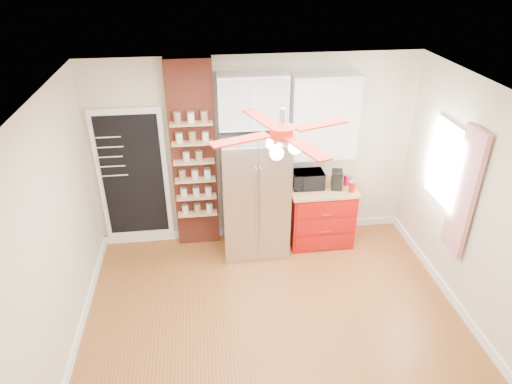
{
  "coord_description": "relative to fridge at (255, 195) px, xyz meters",
  "views": [
    {
      "loc": [
        -0.73,
        -3.82,
        3.95
      ],
      "look_at": [
        -0.12,
        0.9,
        1.32
      ],
      "focal_mm": 32.0,
      "sensor_mm": 36.0,
      "label": 1
    }
  ],
  "objects": [
    {
      "name": "floor",
      "position": [
        0.05,
        -1.63,
        -0.88
      ],
      "size": [
        4.5,
        4.5,
        0.0
      ],
      "primitive_type": "plane",
      "color": "brown",
      "rests_on": "ground"
    },
    {
      "name": "ceiling",
      "position": [
        0.05,
        -1.63,
        1.83
      ],
      "size": [
        4.5,
        4.5,
        0.0
      ],
      "primitive_type": "plane",
      "color": "white",
      "rests_on": "wall_back"
    },
    {
      "name": "wall_back",
      "position": [
        0.05,
        0.37,
        0.48
      ],
      "size": [
        4.5,
        0.02,
        2.7
      ],
      "primitive_type": "cube",
      "color": "beige",
      "rests_on": "floor"
    },
    {
      "name": "wall_left",
      "position": [
        -2.2,
        -1.63,
        0.48
      ],
      "size": [
        0.02,
        4.0,
        2.7
      ],
      "primitive_type": "cube",
      "color": "beige",
      "rests_on": "floor"
    },
    {
      "name": "wall_right",
      "position": [
        2.3,
        -1.63,
        0.48
      ],
      "size": [
        0.02,
        4.0,
        2.7
      ],
      "primitive_type": "cube",
      "color": "beige",
      "rests_on": "floor"
    },
    {
      "name": "chalkboard",
      "position": [
        -1.65,
        0.33,
        0.23
      ],
      "size": [
        0.95,
        0.05,
        1.95
      ],
      "color": "white",
      "rests_on": "wall_back"
    },
    {
      "name": "brick_pillar",
      "position": [
        -0.8,
        0.29,
        0.48
      ],
      "size": [
        0.6,
        0.16,
        2.7
      ],
      "primitive_type": "cube",
      "color": "brown",
      "rests_on": "floor"
    },
    {
      "name": "fridge",
      "position": [
        0.0,
        0.0,
        0.0
      ],
      "size": [
        0.9,
        0.7,
        1.75
      ],
      "primitive_type": "cube",
      "color": "#B0B0B5",
      "rests_on": "floor"
    },
    {
      "name": "upper_glass_cabinet",
      "position": [
        0.0,
        0.2,
        1.27
      ],
      "size": [
        0.9,
        0.35,
        0.7
      ],
      "primitive_type": "cube",
      "color": "white",
      "rests_on": "wall_back"
    },
    {
      "name": "red_cabinet",
      "position": [
        0.97,
        0.05,
        -0.42
      ],
      "size": [
        0.94,
        0.64,
        0.9
      ],
      "color": "#9D0C09",
      "rests_on": "floor"
    },
    {
      "name": "upper_shelf_unit",
      "position": [
        0.97,
        0.22,
        1.0
      ],
      "size": [
        0.9,
        0.3,
        1.15
      ],
      "primitive_type": "cube",
      "color": "white",
      "rests_on": "wall_back"
    },
    {
      "name": "window",
      "position": [
        2.28,
        -0.73,
        0.68
      ],
      "size": [
        0.04,
        0.75,
        1.05
      ],
      "primitive_type": "cube",
      "color": "white",
      "rests_on": "wall_right"
    },
    {
      "name": "curtain",
      "position": [
        2.23,
        -1.28,
        0.57
      ],
      "size": [
        0.06,
        0.4,
        1.55
      ],
      "primitive_type": "cube",
      "color": "#B2171D",
      "rests_on": "wall_right"
    },
    {
      "name": "ceiling_fan",
      "position": [
        0.05,
        -1.63,
        1.55
      ],
      "size": [
        1.4,
        1.4,
        0.44
      ],
      "color": "silver",
      "rests_on": "ceiling"
    },
    {
      "name": "toaster_oven",
      "position": [
        0.76,
        0.08,
        0.15
      ],
      "size": [
        0.44,
        0.3,
        0.24
      ],
      "primitive_type": "imported",
      "rotation": [
        0.0,
        0.0,
        -0.01
      ],
      "color": "black",
      "rests_on": "red_cabinet"
    },
    {
      "name": "coffee_maker",
      "position": [
        1.16,
        0.01,
        0.16
      ],
      "size": [
        0.18,
        0.22,
        0.26
      ],
      "primitive_type": "cube",
      "rotation": [
        0.0,
        0.0,
        -0.23
      ],
      "color": "black",
      "rests_on": "red_cabinet"
    },
    {
      "name": "canister_left",
      "position": [
        1.34,
        -0.13,
        0.1
      ],
      "size": [
        0.1,
        0.1,
        0.14
      ],
      "primitive_type": "cylinder",
      "rotation": [
        0.0,
        0.0,
        0.17
      ],
      "color": "#AC1409",
      "rests_on": "red_cabinet"
    },
    {
      "name": "canister_right",
      "position": [
        1.34,
        0.08,
        0.1
      ],
      "size": [
        0.14,
        0.14,
        0.15
      ],
      "primitive_type": "cylinder",
      "rotation": [
        0.0,
        0.0,
        -0.42
      ],
      "color": "#B40A2C",
      "rests_on": "red_cabinet"
    },
    {
      "name": "pantry_jar_oats",
      "position": [
        -0.9,
        0.15,
        0.56
      ],
      "size": [
        0.11,
        0.11,
        0.13
      ],
      "primitive_type": "cylinder",
      "rotation": [
        0.0,
        0.0,
        -0.27
      ],
      "color": "beige",
      "rests_on": "brick_pillar"
    },
    {
      "name": "pantry_jar_beans",
      "position": [
        -0.73,
        0.15,
        0.56
      ],
      "size": [
        0.12,
        0.12,
        0.13
      ],
      "primitive_type": "cylinder",
      "rotation": [
        0.0,
        0.0,
        0.27
      ],
      "color": "#926B4A",
      "rests_on": "brick_pillar"
    }
  ]
}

